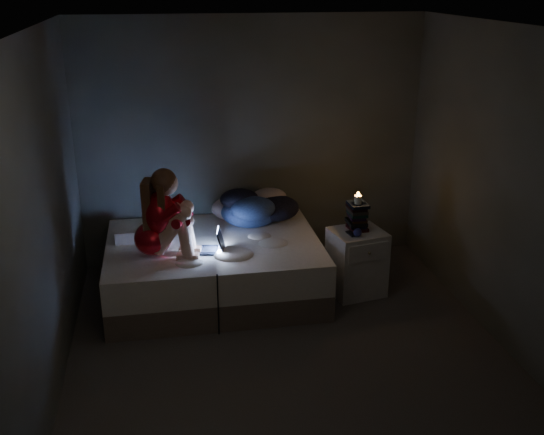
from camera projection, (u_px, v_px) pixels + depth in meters
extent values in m
cube|color=#4C4847|center=(287.00, 349.00, 5.37)|extent=(3.60, 3.80, 0.02)
cube|color=silver|center=(290.00, 26.00, 4.44)|extent=(3.60, 3.80, 0.02)
cube|color=#5A5C57|center=(252.00, 143.00, 6.66)|extent=(3.60, 0.02, 2.60)
cube|color=#5A5C57|center=(366.00, 329.00, 3.15)|extent=(3.60, 0.02, 2.60)
cube|color=#5A5C57|center=(44.00, 217.00, 4.61)|extent=(0.02, 3.80, 2.60)
cube|color=#5A5C57|center=(505.00, 189.00, 5.21)|extent=(0.02, 3.80, 2.60)
cube|color=white|center=(137.00, 233.00, 6.14)|extent=(0.40, 0.28, 0.12)
cube|color=silver|center=(356.00, 262.00, 6.20)|extent=(0.56, 0.51, 0.65)
cylinder|color=beige|center=(358.00, 200.00, 6.04)|extent=(0.07, 0.07, 0.08)
cube|color=black|center=(350.00, 233.00, 6.03)|extent=(0.07, 0.14, 0.01)
sphere|color=navy|center=(355.00, 232.00, 5.96)|extent=(0.08, 0.08, 0.08)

